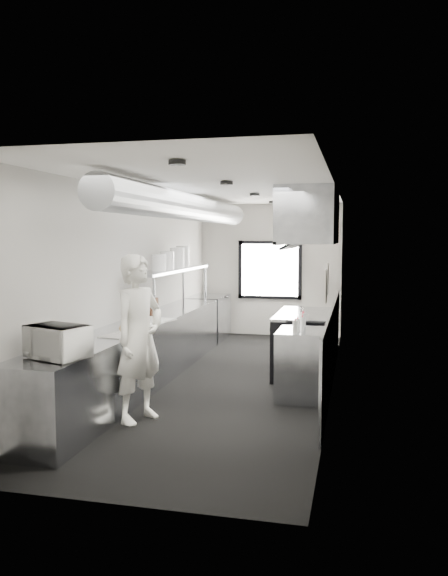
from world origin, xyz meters
The scene contains 35 objects.
floor centered at (0.00, 0.00, 0.00)m, with size 3.00×8.00×0.01m, color black.
ceiling centered at (0.00, 0.00, 2.80)m, with size 3.00×8.00×0.01m, color white.
wall_back centered at (0.00, 4.00, 1.40)m, with size 3.00×0.02×2.80m, color #B0ACA7.
wall_front centered at (0.00, -4.00, 1.40)m, with size 3.00×0.02×2.80m, color #B0ACA7.
wall_left centered at (-1.50, 0.00, 1.40)m, with size 0.02×8.00×2.80m, color #B0ACA7.
wall_right centered at (1.50, 0.00, 1.40)m, with size 0.02×8.00×2.80m, color #B0ACA7.
wall_cladding centered at (1.48, 0.30, 0.55)m, with size 0.03×5.50×1.10m, color gray.
hvac_duct centered at (-0.70, 0.40, 2.55)m, with size 0.40×0.40×6.40m, color #999DA2.
service_window centered at (0.00, 3.96, 1.40)m, with size 1.36×0.05×1.25m.
exhaust_hood centered at (1.10, 0.70, 2.39)m, with size 0.81×2.20×0.88m.
prep_counter centered at (-1.15, -0.50, 0.45)m, with size 0.70×6.00×0.90m, color gray.
pass_shelf centered at (-1.19, 1.00, 1.54)m, with size 0.45×3.00×0.68m.
range centered at (1.04, 0.70, 0.47)m, with size 0.88×1.60×0.94m.
bottle_station centered at (1.15, -0.70, 0.45)m, with size 0.65×0.80×0.90m, color gray.
far_work_table centered at (-1.15, 3.20, 0.45)m, with size 0.70×1.20×0.90m, color gray.
notice_sheet_a centered at (1.47, -1.20, 1.60)m, with size 0.02×0.28×0.38m, color beige.
notice_sheet_b centered at (1.47, -1.55, 1.55)m, with size 0.02×0.28×0.38m, color beige.
line_cook centered at (-0.59, -2.01, 0.95)m, with size 0.69×0.46×1.90m, color silver.
microwave centered at (-1.07, -2.97, 1.06)m, with size 0.55×0.42×0.33m, color white.
deli_tub_a centered at (-1.26, -2.83, 0.95)m, with size 0.13×0.13×0.09m, color beige.
deli_tub_b centered at (-1.28, -2.38, 0.95)m, with size 0.14×0.14×0.10m, color beige.
newspaper centered at (-1.02, -1.66, 0.90)m, with size 0.30×0.37×0.01m, color beige.
small_plate centered at (-1.03, -1.46, 0.91)m, with size 0.19×0.19×0.02m, color white.
pastry centered at (-1.03, -1.46, 0.96)m, with size 0.09×0.09×0.09m, color tan.
cutting_board centered at (-1.05, -0.46, 0.91)m, with size 0.50×0.66×0.02m, color silver.
knife_block centered at (-1.29, 0.29, 1.03)m, with size 0.11×0.23×0.25m, color #54331D.
plate_stack_a centered at (-1.21, 0.39, 1.70)m, with size 0.22×0.22×0.26m, color white.
plate_stack_b centered at (-1.20, 0.78, 1.72)m, with size 0.23×0.23×0.30m, color white.
plate_stack_c centered at (-1.17, 1.21, 1.75)m, with size 0.25×0.25×0.35m, color white.
plate_stack_d centered at (-1.21, 1.64, 1.76)m, with size 0.24×0.24×0.38m, color white.
squeeze_bottle_a centered at (1.08, -1.03, 0.99)m, with size 0.06×0.06×0.17m, color silver.
squeeze_bottle_b centered at (1.09, -0.84, 0.98)m, with size 0.06×0.06×0.17m, color silver.
squeeze_bottle_c centered at (1.14, -0.72, 0.99)m, with size 0.06×0.06×0.17m, color silver.
squeeze_bottle_d centered at (1.12, -0.52, 0.99)m, with size 0.06×0.06×0.19m, color silver.
squeeze_bottle_e centered at (1.12, -0.41, 0.99)m, with size 0.06×0.06×0.18m, color silver.
Camera 1 is at (1.81, -7.99, 2.10)m, focal length 35.41 mm.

